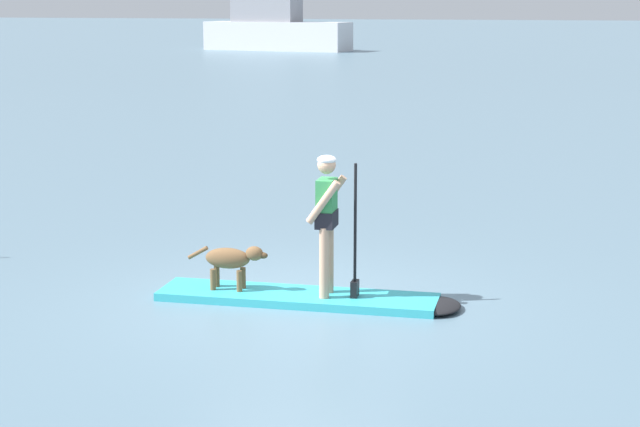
# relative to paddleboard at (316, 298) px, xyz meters

# --- Properties ---
(ground_plane) EXTENTS (400.00, 400.00, 0.00)m
(ground_plane) POSITION_rel_paddleboard_xyz_m (-0.23, -0.01, -0.05)
(ground_plane) COLOR slate
(paddleboard) EXTENTS (3.75, 1.00, 0.10)m
(paddleboard) POSITION_rel_paddleboard_xyz_m (0.00, 0.00, 0.00)
(paddleboard) COLOR #33B2BF
(paddleboard) RESTS_ON ground_plane
(person_paddler) EXTENTS (0.62, 0.49, 1.72)m
(person_paddler) POSITION_rel_paddleboard_xyz_m (0.15, 0.01, 1.05)
(person_paddler) COLOR tan
(person_paddler) RESTS_ON paddleboard
(dog) EXTENTS (1.03, 0.25, 0.56)m
(dog) POSITION_rel_paddleboard_xyz_m (-1.06, -0.07, 0.43)
(dog) COLOR brown
(dog) RESTS_ON paddleboard
(moored_boat_port) EXTENTS (11.41, 4.49, 5.03)m
(moored_boat_port) POSITION_rel_paddleboard_xyz_m (-21.76, 63.34, 1.60)
(moored_boat_port) COLOR silver
(moored_boat_port) RESTS_ON ground_plane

